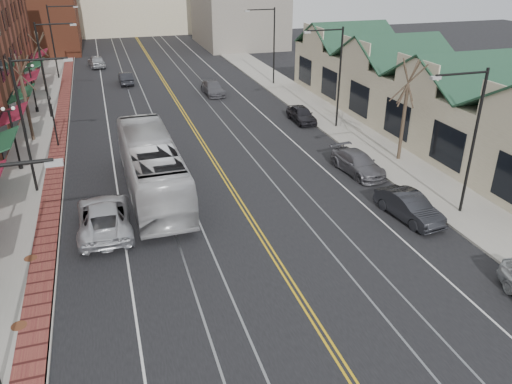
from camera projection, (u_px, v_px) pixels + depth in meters
ground at (314, 321)px, 19.93m from camera, size 160.00×160.00×0.00m
sidewalk_left at (34, 168)px, 33.87m from camera, size 4.00×120.00×0.15m
sidewalk_right at (352, 134)px, 40.33m from camera, size 4.00×120.00×0.15m
building_right at (420, 101)px, 40.99m from camera, size 8.00×36.00×4.60m
backdrop_left at (25, 1)px, 72.81m from camera, size 14.00×18.00×14.00m
backdrop_mid at (130, 6)px, 91.11m from camera, size 22.00×14.00×9.00m
backdrop_right at (238, 8)px, 77.51m from camera, size 12.00×16.00×11.00m
streetlight_l_1 at (29, 112)px, 28.54m from camera, size 3.33×0.25×8.00m
streetlight_l_2 at (47, 61)px, 42.31m from camera, size 3.33×0.25×8.00m
streetlight_l_3 at (56, 34)px, 56.07m from camera, size 3.33×0.25×8.00m
streetlight_r_0 at (469, 129)px, 25.89m from camera, size 3.33×0.25×8.00m
streetlight_r_1 at (335, 68)px, 39.65m from camera, size 3.33×0.25×8.00m
streetlight_r_2 at (270, 38)px, 53.42m from camera, size 3.33×0.25×8.00m
lamppost_l_2 at (15, 140)px, 32.73m from camera, size 0.84×0.28×4.27m
lamppost_l_3 at (33, 89)px, 44.78m from camera, size 0.84×0.28×4.27m
tree_left_near at (25, 97)px, 37.41m from camera, size 1.78×1.37×6.48m
tree_left_far at (41, 61)px, 51.28m from camera, size 1.66×1.28×6.02m
tree_right_mid at (405, 109)px, 33.72m from camera, size 1.90×1.46×6.93m
manhole_mid at (19, 326)px, 19.42m from camera, size 0.60×0.60×0.02m
manhole_far at (31, 258)px, 23.73m from camera, size 0.60×0.60×0.02m
traffic_signal at (53, 117)px, 36.70m from camera, size 0.18×0.15×3.80m
transit_bus at (152, 166)px, 29.79m from camera, size 3.17×12.63×3.50m
parked_suv at (104, 217)px, 26.09m from camera, size 2.69×5.84×1.62m
parked_car_b at (409, 207)px, 27.32m from camera, size 2.09×4.57×1.45m
parked_car_c at (358, 163)px, 33.05m from camera, size 2.40×4.94×1.38m
parked_car_d at (302, 114)px, 43.07m from camera, size 1.65×4.05×1.38m
distant_car_left at (126, 78)px, 55.61m from camera, size 1.51×4.02×1.31m
distant_car_right at (213, 88)px, 51.55m from camera, size 1.92×4.57×1.32m
distant_car_far at (96, 61)px, 63.74m from camera, size 2.37×4.66×1.52m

